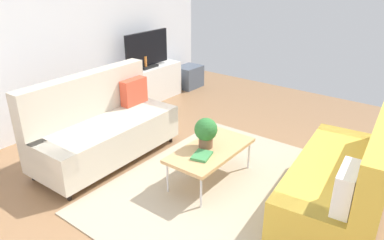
% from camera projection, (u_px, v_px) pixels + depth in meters
% --- Properties ---
extents(ground_plane, '(7.68, 7.68, 0.00)m').
position_uv_depth(ground_plane, '(209.00, 181.00, 4.28)').
color(ground_plane, '#936B47').
extents(wall_far, '(6.40, 0.12, 2.90)m').
position_uv_depth(wall_far, '(54.00, 32.00, 5.26)').
color(wall_far, silver).
rests_on(wall_far, ground_plane).
extents(area_rug, '(2.90, 2.20, 0.01)m').
position_uv_depth(area_rug, '(222.00, 187.00, 4.14)').
color(area_rug, tan).
rests_on(area_rug, ground_plane).
extents(couch_beige, '(1.92, 0.88, 1.10)m').
position_uv_depth(couch_beige, '(103.00, 127.00, 4.63)').
color(couch_beige, beige).
rests_on(couch_beige, ground_plane).
extents(couch_green, '(1.98, 1.03, 1.10)m').
position_uv_depth(couch_green, '(347.00, 177.00, 3.54)').
color(couch_green, gold).
rests_on(couch_green, ground_plane).
extents(coffee_table, '(1.10, 0.56, 0.42)m').
position_uv_depth(coffee_table, '(211.00, 151.00, 4.14)').
color(coffee_table, tan).
rests_on(coffee_table, ground_plane).
extents(tv_console, '(1.40, 0.44, 0.64)m').
position_uv_depth(tv_console, '(148.00, 84.00, 6.64)').
color(tv_console, silver).
rests_on(tv_console, ground_plane).
extents(tv, '(1.00, 0.20, 0.64)m').
position_uv_depth(tv, '(147.00, 50.00, 6.38)').
color(tv, black).
rests_on(tv, tv_console).
extents(storage_trunk, '(0.52, 0.40, 0.44)m').
position_uv_depth(storage_trunk, '(189.00, 77.00, 7.43)').
color(storage_trunk, '#4C5666').
rests_on(storage_trunk, ground_plane).
extents(potted_plant, '(0.27, 0.27, 0.36)m').
position_uv_depth(potted_plant, '(206.00, 131.00, 4.08)').
color(potted_plant, brown).
rests_on(potted_plant, coffee_table).
extents(table_book_0, '(0.28, 0.23, 0.03)m').
position_uv_depth(table_book_0, '(202.00, 155.00, 3.95)').
color(table_book_0, '#3F8C4C').
rests_on(table_book_0, coffee_table).
extents(vase_0, '(0.14, 0.14, 0.15)m').
position_uv_depth(vase_0, '(121.00, 70.00, 6.09)').
color(vase_0, '#4C72B2').
rests_on(vase_0, tv_console).
extents(vase_1, '(0.14, 0.14, 0.18)m').
position_uv_depth(vase_1, '(129.00, 66.00, 6.23)').
color(vase_1, '#B24C4C').
rests_on(vase_1, tv_console).
extents(bottle_0, '(0.06, 0.06, 0.18)m').
position_uv_depth(bottle_0, '(141.00, 65.00, 6.32)').
color(bottle_0, '#262626').
rests_on(bottle_0, tv_console).
extents(bottle_1, '(0.06, 0.06, 0.22)m').
position_uv_depth(bottle_1, '(145.00, 63.00, 6.39)').
color(bottle_1, orange).
rests_on(bottle_1, tv_console).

